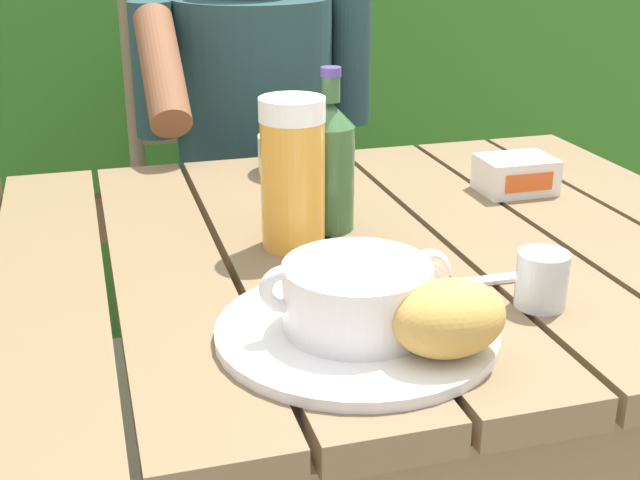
{
  "coord_description": "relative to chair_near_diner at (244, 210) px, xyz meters",
  "views": [
    {
      "loc": [
        -0.23,
        -1.0,
        1.16
      ],
      "look_at": [
        0.01,
        -0.15,
        0.82
      ],
      "focal_mm": 47.97,
      "sensor_mm": 36.0,
      "label": 1
    }
  ],
  "objects": [
    {
      "name": "dining_table",
      "position": [
        -0.12,
        -0.87,
        0.16
      ],
      "size": [
        1.29,
        0.86,
        0.75
      ],
      "color": "brown",
      "rests_on": "ground_plane"
    },
    {
      "name": "chair_near_diner",
      "position": [
        0.0,
        0.0,
        0.0
      ],
      "size": [
        0.49,
        0.43,
        1.01
      ],
      "color": "#726547",
      "rests_on": "ground_plane"
    },
    {
      "name": "person_eating",
      "position": [
        -0.0,
        -0.2,
        0.21
      ],
      "size": [
        0.48,
        0.47,
        1.2
      ],
      "color": "#223E40",
      "rests_on": "ground_plane"
    },
    {
      "name": "serving_plate",
      "position": [
        -0.1,
        -1.12,
        0.26
      ],
      "size": [
        0.29,
        0.29,
        0.01
      ],
      "color": "white",
      "rests_on": "dining_table"
    },
    {
      "name": "soup_bowl",
      "position": [
        -0.1,
        -1.12,
        0.3
      ],
      "size": [
        0.2,
        0.15,
        0.08
      ],
      "color": "white",
      "rests_on": "serving_plate"
    },
    {
      "name": "bread_roll",
      "position": [
        -0.03,
        -1.2,
        0.3
      ],
      "size": [
        0.12,
        0.1,
        0.07
      ],
      "color": "gold",
      "rests_on": "serving_plate"
    },
    {
      "name": "beer_glass",
      "position": [
        -0.1,
        -0.86,
        0.35
      ],
      "size": [
        0.08,
        0.08,
        0.19
      ],
      "color": "gold",
      "rests_on": "dining_table"
    },
    {
      "name": "beer_bottle",
      "position": [
        -0.03,
        -0.81,
        0.34
      ],
      "size": [
        0.06,
        0.06,
        0.22
      ],
      "color": "#366234",
      "rests_on": "dining_table"
    },
    {
      "name": "water_glass_small",
      "position": [
        0.12,
        -1.11,
        0.28
      ],
      "size": [
        0.06,
        0.06,
        0.06
      ],
      "color": "silver",
      "rests_on": "dining_table"
    },
    {
      "name": "butter_tub",
      "position": [
        0.29,
        -0.74,
        0.28
      ],
      "size": [
        0.11,
        0.09,
        0.05
      ],
      "color": "white",
      "rests_on": "dining_table"
    },
    {
      "name": "table_knife",
      "position": [
        0.05,
        -1.04,
        0.26
      ],
      "size": [
        0.15,
        0.02,
        0.01
      ],
      "color": "silver",
      "rests_on": "dining_table"
    },
    {
      "name": "diner_bowl",
      "position": [
        0.0,
        -0.54,
        0.28
      ],
      "size": [
        0.14,
        0.14,
        0.06
      ],
      "color": "white",
      "rests_on": "dining_table"
    }
  ]
}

